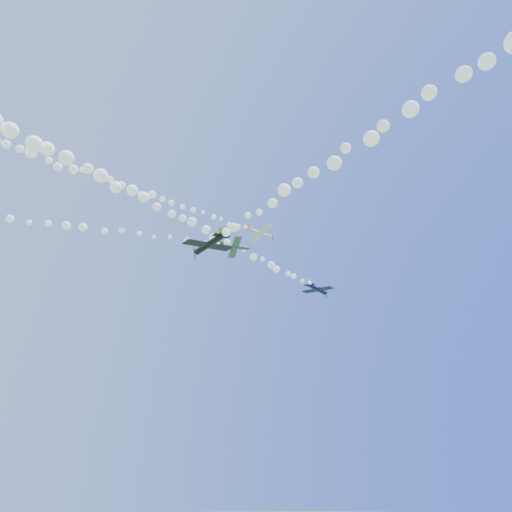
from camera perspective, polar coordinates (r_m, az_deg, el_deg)
plane_white at (r=90.71m, az=0.55°, el=3.04°), size 6.75×7.10×2.04m
smoke_trail_white at (r=80.56m, az=-24.63°, el=11.05°), size 76.04×6.40×2.88m
plane_navy at (r=104.51m, az=8.22°, el=-4.41°), size 7.92×8.33×2.34m
smoke_trail_navy at (r=78.86m, az=-9.89°, el=4.96°), size 76.15×16.85×3.08m
plane_grey at (r=80.60m, az=-2.87°, el=1.22°), size 6.18×6.51×1.73m
plane_black at (r=65.21m, az=-6.36°, el=1.53°), size 8.23×8.02×2.45m
smoke_trail_black at (r=46.17m, az=28.50°, el=22.17°), size 10.61×78.52×3.19m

